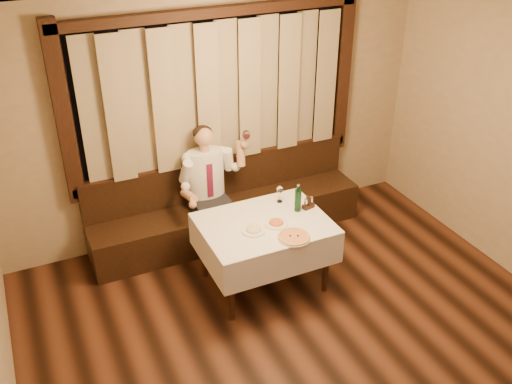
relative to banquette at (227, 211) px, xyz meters
name	(u,v)px	position (x,y,z in m)	size (l,w,h in m)	color
room	(303,190)	(0.00, -1.75, 1.19)	(5.01, 6.01, 2.81)	black
banquette	(227,211)	(0.00, 0.00, 0.00)	(3.20, 0.61, 0.94)	black
dining_table	(264,231)	(0.00, -1.02, 0.34)	(1.27, 0.97, 0.76)	black
pizza	(294,237)	(0.13, -1.39, 0.46)	(0.32, 0.32, 0.03)	white
pasta_red	(276,221)	(0.09, -1.10, 0.48)	(0.24, 0.24, 0.08)	white
pasta_cream	(254,228)	(-0.16, -1.12, 0.48)	(0.24, 0.24, 0.08)	white
green_bottle	(298,200)	(0.40, -0.96, 0.57)	(0.07, 0.07, 0.30)	#0D3D1D
table_wine_glass	(280,190)	(0.32, -0.72, 0.58)	(0.07, 0.07, 0.19)	white
cruet_caddy	(308,204)	(0.53, -0.96, 0.49)	(0.14, 0.09, 0.14)	black
seated_man	(209,180)	(-0.23, -0.09, 0.52)	(0.79, 0.59, 1.43)	black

